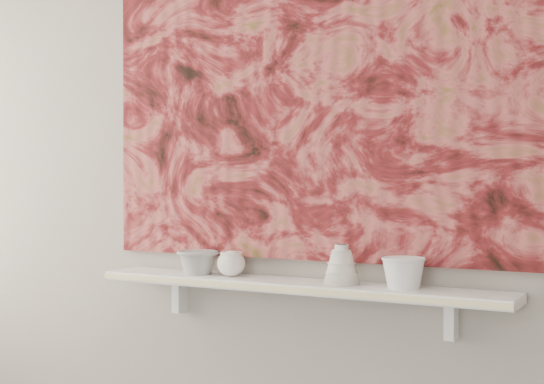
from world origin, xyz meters
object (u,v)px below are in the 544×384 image
Objects in this scene: painting at (305,92)px; bell_vessel at (341,264)px; cup_cream at (231,264)px; bowl_white at (404,273)px; bowl_grey at (198,262)px; shelf at (294,286)px.

painting reaches higher than bell_vessel.
cup_cream is 0.72× the size of bowl_white.
bell_vessel is at bearing 180.00° from bowl_white.
cup_cream is at bearing 180.00° from bowl_white.
bowl_grey is 0.13m from cup_cream.
bowl_grey reaches higher than shelf.
bowl_grey is at bearing 180.00° from shelf.
bell_vessel is (0.17, -0.08, -0.55)m from painting.
bowl_grey is at bearing 180.00° from cup_cream.
painting is 0.68m from bowl_white.
painting is at bearing 90.00° from shelf.
bell_vessel is at bearing -25.98° from painting.
shelf is 0.18m from bell_vessel.
cup_cream is 0.76× the size of bell_vessel.
bowl_white is (0.60, 0.00, 0.00)m from cup_cream.
cup_cream is 0.60m from bowl_white.
bell_vessel is 0.20m from bowl_white.
bowl_grey is 0.73m from bowl_white.
bell_vessel is 0.95× the size of bowl_white.
painting reaches higher than bowl_grey.
painting is 10.42× the size of bowl_grey.
painting is (0.00, 0.08, 0.62)m from shelf.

